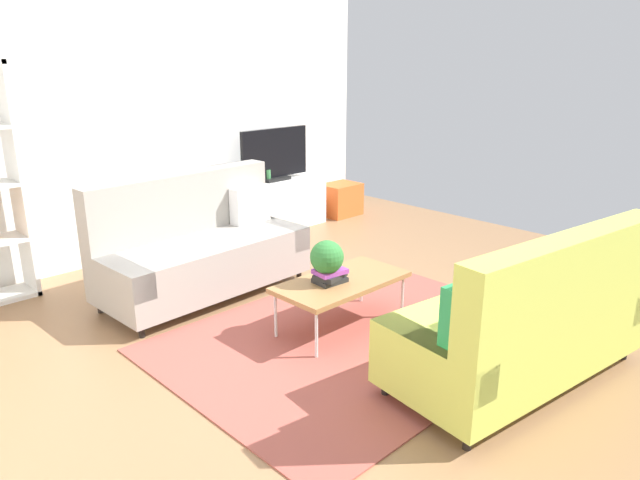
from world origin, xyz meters
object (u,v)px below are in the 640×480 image
object	(u,v)px
potted_plant	(327,260)
bottle_1	(268,176)
table_book_0	(330,280)
vase_1	(246,176)
couch_green	(525,322)
bottle_0	(262,174)
tv	(275,155)
couch_beige	(201,248)
tv_console	(275,205)
vase_0	(234,181)
storage_trunk	(341,199)
coffee_table	(342,283)

from	to	relation	value
potted_plant	bottle_1	distance (m)	2.89
table_book_0	vase_1	world-z (taller)	vase_1
couch_green	bottle_0	world-z (taller)	couch_green
tv	couch_beige	bearing A→B (deg)	-148.67
tv_console	tv	world-z (taller)	tv
tv	table_book_0	size ratio (longest dim) A/B	4.17
vase_0	storage_trunk	bearing A→B (deg)	-5.10
couch_green	table_book_0	world-z (taller)	couch_green
coffee_table	table_book_0	size ratio (longest dim) A/B	4.58
bottle_0	vase_0	bearing A→B (deg)	165.90
tv	storage_trunk	world-z (taller)	tv
tv_console	storage_trunk	distance (m)	1.11
storage_trunk	table_book_0	xyz separation A→B (m)	(-2.65, -2.43, 0.22)
couch_green	couch_beige	bearing A→B (deg)	110.75
couch_beige	vase_0	distance (m)	1.75
bottle_0	tv_console	bearing A→B (deg)	10.23
tv	vase_1	xyz separation A→B (m)	(-0.40, 0.07, -0.21)
couch_green	vase_0	bearing A→B (deg)	89.24
tv_console	bottle_1	size ratio (longest dim) A/B	9.37
bottle_0	bottle_1	bearing A→B (deg)	0.00
bottle_1	bottle_0	bearing A→B (deg)	180.00
storage_trunk	bottle_0	world-z (taller)	bottle_0
storage_trunk	bottle_1	size ratio (longest dim) A/B	3.48
table_book_0	bottle_0	size ratio (longest dim) A/B	1.13
couch_beige	table_book_0	bearing A→B (deg)	99.21
couch_green	vase_1	distance (m)	4.11
potted_plant	vase_0	distance (m)	2.78
vase_0	table_book_0	bearing A→B (deg)	-110.61
storage_trunk	bottle_1	distance (m)	1.32
coffee_table	storage_trunk	xyz separation A→B (m)	(2.55, 2.46, -0.17)
vase_1	potted_plant	bearing A→B (deg)	-114.75
coffee_table	couch_beige	bearing A→B (deg)	105.33
tv	table_book_0	world-z (taller)	tv
couch_beige	storage_trunk	size ratio (longest dim) A/B	3.72
table_book_0	tv_console	bearing A→B (deg)	58.51
coffee_table	storage_trunk	bearing A→B (deg)	43.99
bottle_0	bottle_1	xyz separation A→B (m)	(0.10, 0.00, -0.03)
potted_plant	bottle_0	world-z (taller)	bottle_0
couch_green	vase_1	size ratio (longest dim) A/B	10.19
coffee_table	vase_1	bearing A→B (deg)	68.09
tv	bottle_0	xyz separation A→B (m)	(-0.22, -0.02, -0.21)
coffee_table	vase_1	xyz separation A→B (m)	(1.05, 2.61, 0.35)
tv_console	vase_1	xyz separation A→B (m)	(-0.40, 0.05, 0.42)
couch_beige	tv	bearing A→B (deg)	-150.99
couch_green	table_book_0	distance (m)	1.49
potted_plant	couch_green	bearing A→B (deg)	-73.90
couch_green	table_book_0	xyz separation A→B (m)	(-0.38, 1.44, -0.01)
potted_plant	vase_1	bearing A→B (deg)	65.25
vase_0	bottle_0	bearing A→B (deg)	-14.10
storage_trunk	table_book_0	world-z (taller)	table_book_0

